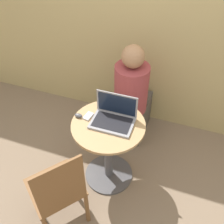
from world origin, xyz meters
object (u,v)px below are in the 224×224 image
object	(u,v)px
chair_empty	(58,192)
person_seated	(132,101)
laptop	(114,117)
cell_phone	(88,116)

from	to	relation	value
chair_empty	person_seated	bearing A→B (deg)	79.40
laptop	chair_empty	world-z (taller)	laptop
chair_empty	person_seated	distance (m)	1.26
person_seated	chair_empty	bearing A→B (deg)	-100.60
cell_phone	person_seated	bearing A→B (deg)	70.03
chair_empty	cell_phone	bearing A→B (deg)	89.49
cell_phone	chair_empty	bearing A→B (deg)	-90.51
cell_phone	person_seated	size ratio (longest dim) A/B	0.09
laptop	cell_phone	xyz separation A→B (m)	(-0.23, -0.02, -0.04)
chair_empty	person_seated	world-z (taller)	person_seated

